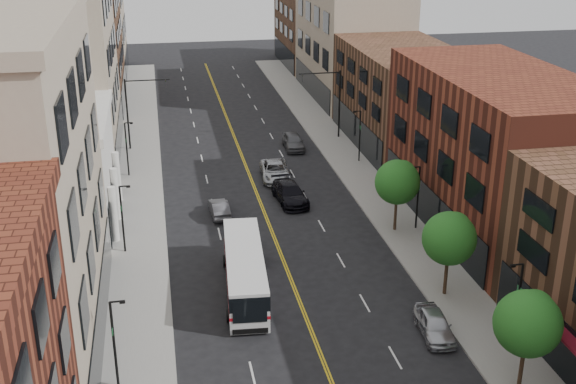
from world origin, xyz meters
TOP-DOWN VIEW (x-y plane):
  - sidewalk_left at (-10.00, 35.00)m, footprint 4.00×110.00m
  - sidewalk_right at (10.00, 35.00)m, footprint 4.00×110.00m
  - bldg_l_white at (-17.00, 31.00)m, footprint 10.00×14.00m
  - bldg_l_far_a at (-17.00, 48.00)m, footprint 10.00×20.00m
  - bldg_l_far_b at (-17.00, 68.00)m, footprint 10.00×20.00m
  - bldg_l_far_c at (-17.00, 86.00)m, footprint 10.00×16.00m
  - bldg_r_mid at (17.00, 24.00)m, footprint 10.00×22.00m
  - bldg_r_far_a at (17.00, 45.00)m, footprint 10.00×20.00m
  - bldg_r_far_b at (17.00, 66.00)m, footprint 10.00×22.00m
  - bldg_r_far_c at (17.00, 86.00)m, footprint 10.00×18.00m
  - tree_r_1 at (9.39, 4.07)m, footprint 3.40×3.40m
  - tree_r_2 at (9.39, 14.07)m, footprint 3.40×3.40m
  - tree_r_3 at (9.39, 24.07)m, footprint 3.40×3.40m
  - lamp_l_1 at (-10.95, 8.00)m, footprint 0.81×0.55m
  - lamp_l_2 at (-10.95, 24.00)m, footprint 0.81×0.55m
  - lamp_l_3 at (-10.95, 40.00)m, footprint 0.81×0.55m
  - lamp_r_1 at (10.95, 8.00)m, footprint 0.81×0.55m
  - lamp_r_2 at (10.95, 24.00)m, footprint 0.81×0.55m
  - lamp_r_3 at (10.95, 40.00)m, footprint 0.81×0.55m
  - signal_mast_left at (-10.27, 48.00)m, footprint 4.49×0.18m
  - signal_mast_right at (10.27, 48.00)m, footprint 4.49×0.18m
  - city_bus at (-3.21, 16.91)m, footprint 3.23×11.02m
  - car_parked_far at (6.94, 9.77)m, footprint 2.01×4.31m
  - car_lane_behind at (-3.65, 29.46)m, footprint 1.56×3.97m
  - car_lane_a at (2.47, 31.22)m, footprint 2.70×5.68m
  - car_lane_b at (2.20, 36.98)m, footprint 2.94×5.70m
  - car_lane_c at (5.50, 45.28)m, footprint 2.00×4.74m

SIDE VIEW (x-z plane):
  - sidewalk_left at x=-10.00m, z-range 0.00..0.15m
  - sidewalk_right at x=10.00m, z-range 0.00..0.15m
  - car_lane_behind at x=-3.65m, z-range 0.00..1.29m
  - car_parked_far at x=6.94m, z-range 0.00..1.43m
  - car_lane_b at x=2.20m, z-range 0.00..1.54m
  - car_lane_c at x=5.50m, z-range 0.00..1.60m
  - car_lane_a at x=2.47m, z-range 0.00..1.60m
  - city_bus at x=-3.21m, z-range 0.23..3.02m
  - lamp_l_1 at x=-10.95m, z-range 0.45..5.50m
  - lamp_l_2 at x=-10.95m, z-range 0.45..5.50m
  - lamp_l_3 at x=-10.95m, z-range 0.45..5.50m
  - lamp_r_1 at x=10.95m, z-range 0.45..5.50m
  - lamp_r_2 at x=10.95m, z-range 0.45..5.50m
  - lamp_r_3 at x=10.95m, z-range 0.45..5.50m
  - bldg_l_white at x=-17.00m, z-range 0.00..8.00m
  - tree_r_1 at x=9.39m, z-range 1.33..6.92m
  - tree_r_2 at x=9.39m, z-range 1.33..6.92m
  - tree_r_3 at x=9.39m, z-range 1.33..6.92m
  - signal_mast_left at x=-10.27m, z-range 1.05..8.25m
  - signal_mast_right at x=10.27m, z-range 1.05..8.25m
  - bldg_r_far_a at x=17.00m, z-range 0.00..10.00m
  - bldg_r_far_c at x=17.00m, z-range 0.00..11.00m
  - bldg_r_mid at x=17.00m, z-range 0.00..12.00m
  - bldg_r_far_b at x=17.00m, z-range 0.00..14.00m
  - bldg_l_far_b at x=-17.00m, z-range 0.00..15.00m
  - bldg_l_far_a at x=-17.00m, z-range 0.00..18.00m
  - bldg_l_far_c at x=-17.00m, z-range 0.00..20.00m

